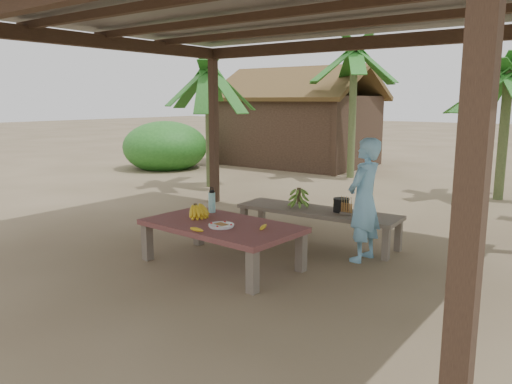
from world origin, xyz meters
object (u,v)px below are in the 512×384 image
Objects in this scene: bench at (317,214)px; plate at (221,226)px; cooking_pot at (341,205)px; ripe_banana_bunch at (195,210)px; woman at (364,200)px; work_table at (221,229)px; water_flask at (212,202)px.

bench is 1.64m from plate.
ripe_banana_bunch is at bearing -127.60° from cooking_pot.
cooking_pot is 0.14× the size of woman.
work_table is 0.47m from ripe_banana_bunch.
woman is (0.81, -0.33, 0.34)m from bench.
ripe_banana_bunch reaches higher than bench.
bench is 1.44m from water_flask.
water_flask reaches higher than bench.
bench is (0.41, 1.48, -0.04)m from work_table.
cooking_pot is (1.16, 1.51, -0.06)m from ripe_banana_bunch.
cooking_pot is (0.72, 1.55, 0.10)m from work_table.
water_flask is (-0.47, 0.37, 0.20)m from work_table.
work_table is at bearing -114.98° from cooking_pot.
ripe_banana_bunch is at bearing 162.56° from plate.
water_flask is (-0.58, 0.50, 0.12)m from plate.
woman reaches higher than ripe_banana_bunch.
ripe_banana_bunch is 0.21× the size of woman.
work_table is 0.63m from water_flask.
ripe_banana_bunch is 0.33m from water_flask.
water_flask is 1.86m from woman.
work_table is 6.09× the size of ripe_banana_bunch.
cooking_pot is at bearing 68.08° from work_table.
woman is (1.66, 1.11, 0.14)m from ripe_banana_bunch.
cooking_pot is (0.61, 1.68, 0.02)m from plate.
ripe_banana_bunch is at bearing -85.32° from water_flask.
cooking_pot reaches higher than work_table.
plate is 0.88× the size of water_flask.
ripe_banana_bunch is (-0.85, -1.44, 0.20)m from bench.
water_flask is 0.22× the size of woman.
ripe_banana_bunch is 1.07× the size of plate.
plate is at bearing -103.42° from bench.
water_flask reaches higher than ripe_banana_bunch.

